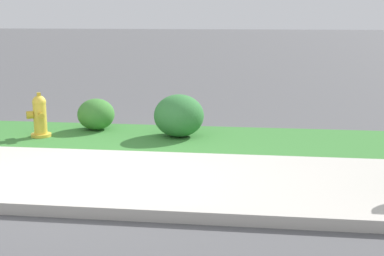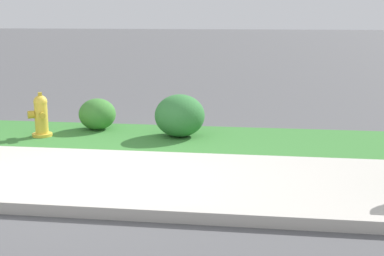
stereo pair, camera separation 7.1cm
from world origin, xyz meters
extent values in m
plane|color=#515154|center=(0.00, 0.00, 0.00)|extent=(120.00, 120.00, 0.00)
cube|color=#BCB7AD|center=(0.00, 0.00, 0.01)|extent=(18.00, 2.35, 0.01)
cube|color=#387A33|center=(0.00, 2.09, 0.00)|extent=(18.00, 1.82, 0.01)
cube|color=#BCB7AD|center=(0.00, -1.26, 0.06)|extent=(18.00, 0.16, 0.12)
cylinder|color=gold|center=(-1.37, 1.90, 0.03)|extent=(0.31, 0.31, 0.05)
cylinder|color=gold|center=(-1.37, 1.90, 0.30)|extent=(0.20, 0.20, 0.50)
sphere|color=gold|center=(-1.37, 1.90, 0.55)|extent=(0.21, 0.21, 0.21)
cube|color=#B29323|center=(-1.37, 1.90, 0.67)|extent=(0.08, 0.08, 0.06)
cylinder|color=#B29323|center=(-1.30, 1.77, 0.36)|extent=(0.12, 0.12, 0.09)
cylinder|color=#B29323|center=(-1.45, 2.02, 0.36)|extent=(0.12, 0.12, 0.09)
cylinder|color=#B29323|center=(-1.50, 1.82, 0.36)|extent=(0.15, 0.15, 0.12)
ellipsoid|color=#337538|center=(0.77, 2.19, 0.33)|extent=(0.78, 0.78, 0.66)
ellipsoid|color=#3D7F33|center=(-0.67, 2.51, 0.26)|extent=(0.61, 0.61, 0.52)
camera|label=1|loc=(2.02, -5.90, 1.89)|focal=50.00mm
camera|label=2|loc=(2.09, -5.89, 1.89)|focal=50.00mm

